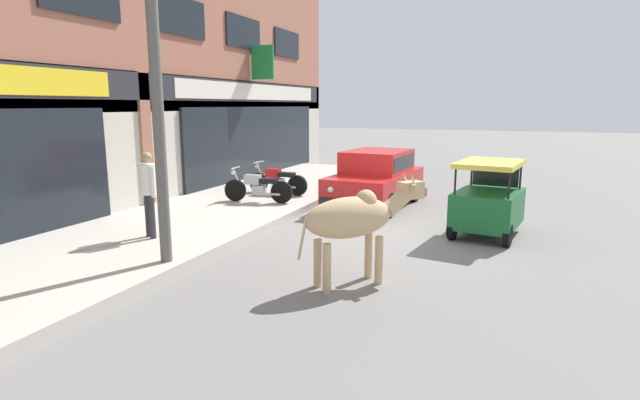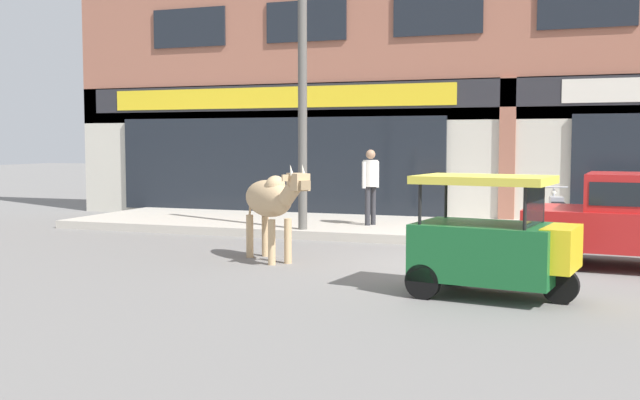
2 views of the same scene
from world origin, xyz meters
name	(u,v)px [view 1 (image 1 of 2)]	position (x,y,z in m)	size (l,w,h in m)	color
ground_plane	(379,232)	(0.00, 0.00, 0.00)	(90.00, 90.00, 0.00)	slate
sidewalk	(213,213)	(0.00, 4.08, 0.09)	(19.00, 3.75, 0.18)	#B7AFA3
shop_building	(131,52)	(0.00, 6.21, 3.87)	(23.00, 1.40, 8.17)	#9E604C
cow	(355,218)	(-3.09, -0.44, 1.01)	(1.74, 1.60, 1.61)	tan
car_0	(376,176)	(2.62, 0.80, 0.81)	(3.70, 1.86, 1.46)	black
auto_rickshaw	(489,203)	(0.64, -2.10, 0.66)	(2.08, 1.41, 1.52)	black
motorcycle_0	(258,187)	(1.19, 3.50, 0.56)	(0.52, 1.81, 0.88)	black
motorcycle_1	(277,180)	(2.45, 3.58, 0.56)	(0.52, 1.81, 0.88)	black
pedestrian	(148,185)	(-2.59, 3.71, 1.16)	(0.32, 0.46, 1.60)	#2D2D33
utility_pole	(157,99)	(-3.67, 2.50, 2.70)	(0.18, 0.18, 5.04)	#595651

